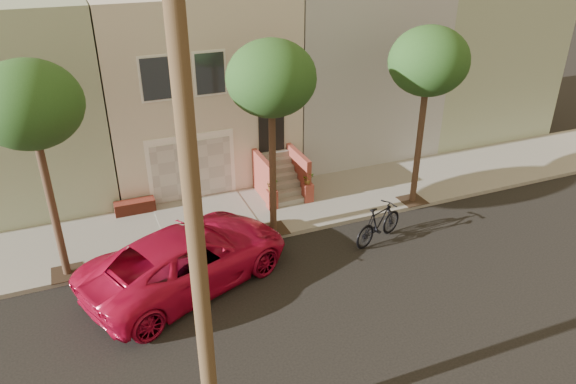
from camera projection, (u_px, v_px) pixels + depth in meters
name	position (u px, v px, depth m)	size (l,w,h in m)	color
ground	(291.00, 311.00, 14.52)	(90.00, 90.00, 0.00)	black
sidewalk	(232.00, 217.00, 18.89)	(40.00, 3.70, 0.15)	gray
house_row	(186.00, 77.00, 22.07)	(33.10, 11.70, 7.00)	beige
tree_left	(29.00, 106.00, 13.48)	(2.70, 2.57, 6.30)	#2D2116
tree_mid	(271.00, 80.00, 15.67)	(2.70, 2.57, 6.30)	#2D2116
tree_right	(429.00, 62.00, 17.53)	(2.70, 2.57, 6.30)	#2D2116
pickup_truck	(188.00, 258.00, 15.28)	(2.82, 6.12, 1.70)	#B20D31
motorcycle	(379.00, 223.00, 17.38)	(0.62, 2.19, 1.32)	black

